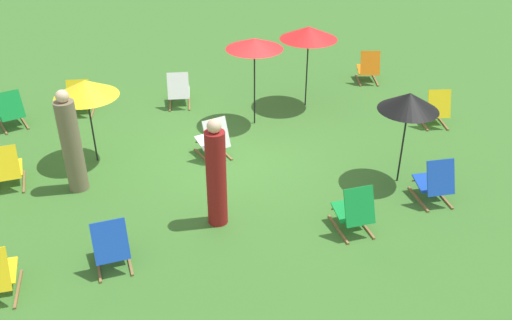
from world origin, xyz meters
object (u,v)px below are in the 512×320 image
(deckchair_4, at_px, (436,109))
(deckchair_9, at_px, (354,211))
(umbrella_3, at_px, (409,102))
(deckchair_12, at_px, (11,111))
(person_0, at_px, (71,144))
(umbrella_0, at_px, (309,33))
(umbrella_1, at_px, (85,88))
(deckchair_6, at_px, (179,91))
(deckchair_5, at_px, (6,168))
(deckchair_11, at_px, (435,182))
(deckchair_0, at_px, (369,68))
(deckchair_8, at_px, (213,140))
(umbrella_2, at_px, (254,44))
(deckchair_10, at_px, (81,98))
(person_1, at_px, (216,176))
(deckchair_7, at_px, (111,245))

(deckchair_4, xyz_separation_m, deckchair_9, (3.30, 2.88, 0.00))
(deckchair_4, height_order, umbrella_3, umbrella_3)
(deckchair_12, relative_size, person_0, 0.46)
(umbrella_0, height_order, umbrella_1, umbrella_0)
(deckchair_6, bearing_deg, umbrella_1, 56.68)
(deckchair_4, relative_size, deckchair_9, 1.02)
(deckchair_5, distance_m, deckchair_11, 7.40)
(umbrella_0, bearing_deg, deckchair_9, 77.66)
(umbrella_1, bearing_deg, deckchair_5, 17.97)
(deckchair_4, bearing_deg, umbrella_1, 9.15)
(deckchair_0, relative_size, deckchair_8, 1.02)
(deckchair_4, bearing_deg, umbrella_2, -4.33)
(deckchair_11, distance_m, umbrella_3, 1.42)
(deckchair_6, relative_size, umbrella_0, 0.45)
(deckchair_6, relative_size, deckchair_10, 1.00)
(deckchair_9, distance_m, deckchair_11, 1.69)
(deckchair_5, height_order, deckchair_9, same)
(deckchair_5, relative_size, umbrella_1, 0.51)
(umbrella_0, relative_size, umbrella_1, 1.13)
(deckchair_10, bearing_deg, umbrella_2, 166.36)
(umbrella_2, bearing_deg, person_1, 63.77)
(umbrella_3, bearing_deg, umbrella_2, -58.88)
(deckchair_6, xyz_separation_m, umbrella_2, (-1.40, 1.38, 1.41))
(deckchair_7, height_order, umbrella_2, umbrella_2)
(deckchair_5, xyz_separation_m, deckchair_7, (-1.60, 2.69, 0.00))
(deckchair_12, bearing_deg, person_1, 110.38)
(deckchair_4, distance_m, deckchair_11, 3.02)
(umbrella_1, height_order, person_1, person_1)
(umbrella_2, bearing_deg, umbrella_0, -158.17)
(deckchair_4, relative_size, person_0, 0.45)
(umbrella_2, bearing_deg, deckchair_12, -15.07)
(deckchair_6, relative_size, deckchair_12, 0.97)
(deckchair_6, xyz_separation_m, deckchair_9, (-1.78, 5.45, 0.00))
(deckchair_4, height_order, umbrella_2, umbrella_2)
(deckchair_9, xyz_separation_m, umbrella_2, (0.39, -4.07, 1.41))
(deckchair_11, bearing_deg, person_0, -14.73)
(deckchair_6, relative_size, umbrella_2, 0.44)
(deckchair_0, relative_size, person_0, 0.46)
(umbrella_1, relative_size, umbrella_3, 0.96)
(umbrella_3, bearing_deg, deckchair_7, 9.42)
(deckchair_11, xyz_separation_m, umbrella_3, (0.24, -0.74, 1.19))
(deckchair_12, height_order, umbrella_2, umbrella_2)
(deckchair_5, bearing_deg, deckchair_11, 157.50)
(deckchair_0, bearing_deg, deckchair_10, 15.66)
(deckchair_12, relative_size, umbrella_2, 0.45)
(deckchair_0, xyz_separation_m, deckchair_8, (4.60, 2.57, 0.00))
(deckchair_0, bearing_deg, person_1, 59.95)
(deckchair_5, relative_size, deckchair_8, 0.98)
(deckchair_4, height_order, umbrella_0, umbrella_0)
(person_0, bearing_deg, umbrella_0, 138.92)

